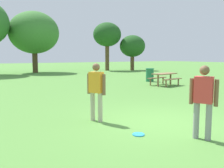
% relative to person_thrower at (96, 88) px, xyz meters
% --- Properties ---
extents(ground_plane, '(120.00, 120.00, 0.00)m').
position_rel_person_thrower_xyz_m(ground_plane, '(1.52, -1.05, -0.94)').
color(ground_plane, '#568E3D').
extents(person_thrower, '(0.37, 0.55, 1.64)m').
position_rel_person_thrower_xyz_m(person_thrower, '(0.00, 0.00, 0.00)').
color(person_thrower, '#B7AD93').
rests_on(person_thrower, ground).
extents(person_catcher, '(0.37, 0.55, 1.64)m').
position_rel_person_thrower_xyz_m(person_catcher, '(1.31, -2.55, 0.00)').
color(person_catcher, gray).
rests_on(person_catcher, ground).
extents(frisbee, '(0.29, 0.29, 0.03)m').
position_rel_person_thrower_xyz_m(frisbee, '(0.28, -1.59, -0.93)').
color(frisbee, '#2D9EDB').
rests_on(frisbee, ground).
extents(picnic_table_near, '(1.95, 1.73, 0.77)m').
position_rel_person_thrower_xyz_m(picnic_table_near, '(7.52, 5.21, -0.38)').
color(picnic_table_near, olive).
rests_on(picnic_table_near, ground).
extents(trash_can_beside_table, '(0.59, 0.59, 0.96)m').
position_rel_person_thrower_xyz_m(trash_can_beside_table, '(8.28, 7.54, -0.46)').
color(trash_can_beside_table, '#237047').
rests_on(trash_can_beside_table, ground).
extents(tree_far_right, '(5.37, 5.37, 6.65)m').
position_rel_person_thrower_xyz_m(tree_far_right, '(3.53, 21.42, 3.41)').
color(tree_far_right, '#4C3823').
rests_on(tree_far_right, ground).
extents(tree_slender_mid, '(3.51, 3.51, 6.00)m').
position_rel_person_thrower_xyz_m(tree_slender_mid, '(12.34, 20.68, 3.50)').
color(tree_slender_mid, brown).
rests_on(tree_slender_mid, ground).
extents(tree_back_left, '(3.25, 3.25, 4.48)m').
position_rel_person_thrower_xyz_m(tree_back_left, '(15.39, 19.48, 2.12)').
color(tree_back_left, brown).
rests_on(tree_back_left, ground).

